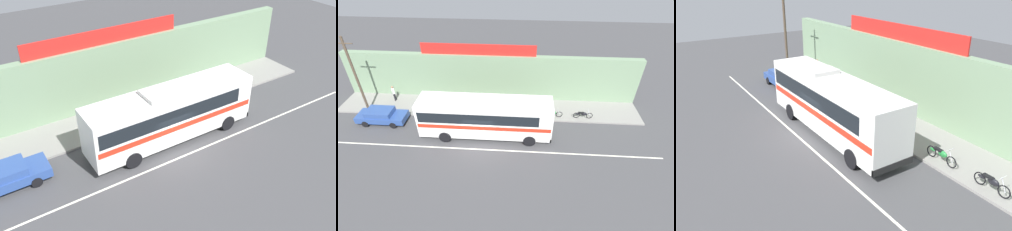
% 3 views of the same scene
% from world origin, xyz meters
% --- Properties ---
extents(ground_plane, '(70.00, 70.00, 0.00)m').
position_xyz_m(ground_plane, '(0.00, 0.00, 0.00)').
color(ground_plane, '#444447').
extents(sidewalk_slab, '(30.00, 3.60, 0.14)m').
position_xyz_m(sidewalk_slab, '(0.00, 5.20, 0.07)').
color(sidewalk_slab, gray).
rests_on(sidewalk_slab, ground_plane).
extents(storefront_facade, '(30.00, 0.70, 4.80)m').
position_xyz_m(storefront_facade, '(0.00, 7.35, 2.40)').
color(storefront_facade, gray).
rests_on(storefront_facade, ground_plane).
extents(storefront_billboard, '(11.30, 0.12, 1.10)m').
position_xyz_m(storefront_billboard, '(-0.95, 7.35, 5.35)').
color(storefront_billboard, red).
rests_on(storefront_billboard, storefront_facade).
extents(road_center_stripe, '(30.00, 0.14, 0.01)m').
position_xyz_m(road_center_stripe, '(0.00, -0.80, 0.00)').
color(road_center_stripe, silver).
rests_on(road_center_stripe, ground_plane).
extents(intercity_bus, '(11.23, 2.62, 3.78)m').
position_xyz_m(intercity_bus, '(0.35, 1.16, 2.07)').
color(intercity_bus, white).
rests_on(intercity_bus, ground_plane).
extents(parked_car, '(4.52, 1.88, 1.37)m').
position_xyz_m(parked_car, '(-9.53, 2.28, 0.74)').
color(parked_car, '#2D4C93').
rests_on(parked_car, ground_plane).
extents(motorcycle_orange, '(1.82, 0.56, 0.94)m').
position_xyz_m(motorcycle_orange, '(9.32, 3.99, 0.57)').
color(motorcycle_orange, black).
rests_on(motorcycle_orange, sidewalk_slab).
extents(motorcycle_red, '(1.92, 0.56, 0.94)m').
position_xyz_m(motorcycle_red, '(6.43, 4.00, 0.57)').
color(motorcycle_red, black).
rests_on(motorcycle_red, sidewalk_slab).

